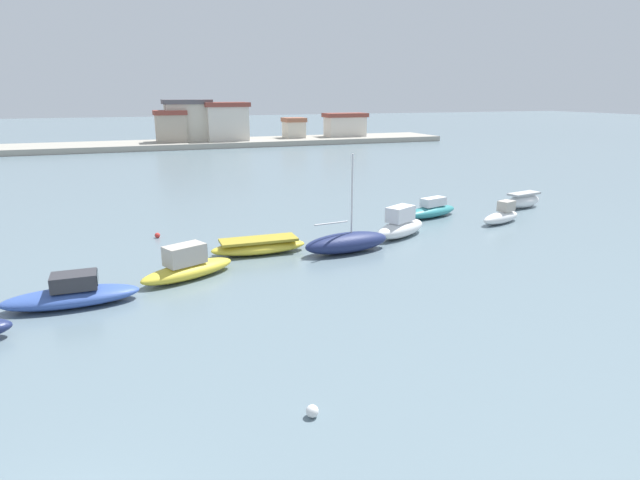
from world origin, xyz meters
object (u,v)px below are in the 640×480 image
object	(u,v)px
mooring_buoy_0	(312,411)
mooring_buoy_1	(157,235)
moored_boat_8	(502,216)
moored_boat_5	(347,242)
moored_boat_7	(431,210)
moored_boat_4	(259,246)
moored_boat_6	(401,226)
moored_boat_9	(523,200)
moored_boat_3	(187,267)
moored_boat_2	(72,295)

from	to	relation	value
mooring_buoy_0	mooring_buoy_1	size ratio (longest dim) A/B	1.10
moored_boat_8	mooring_buoy_1	distance (m)	22.38
moored_boat_5	moored_boat_7	distance (m)	10.66
moored_boat_4	moored_boat_6	distance (m)	8.94
mooring_buoy_0	mooring_buoy_1	distance (m)	20.81
moored_boat_6	moored_boat_7	xyz separation A→B (m)	(4.61, 3.95, -0.20)
moored_boat_5	moored_boat_9	xyz separation A→B (m)	(17.23, 6.07, 0.00)
moored_boat_4	mooring_buoy_0	distance (m)	15.53
moored_boat_3	moored_boat_8	distance (m)	21.53
moored_boat_3	moored_boat_9	distance (m)	27.00
moored_boat_9	mooring_buoy_0	size ratio (longest dim) A/B	10.10
moored_boat_5	mooring_buoy_1	size ratio (longest dim) A/B	16.90
moored_boat_3	mooring_buoy_1	distance (m)	8.14
moored_boat_3	moored_boat_7	xyz separation A→B (m)	(17.69, 7.11, -0.09)
moored_boat_5	moored_boat_6	xyz separation A→B (m)	(4.34, 1.84, 0.14)
moored_boat_5	moored_boat_6	distance (m)	4.71
moored_boat_5	moored_boat_7	xyz separation A→B (m)	(8.95, 5.79, -0.06)
moored_boat_8	moored_boat_4	bearing A→B (deg)	165.19
moored_boat_2	moored_boat_5	xyz separation A→B (m)	(13.61, 3.04, 0.08)
moored_boat_5	moored_boat_8	xyz separation A→B (m)	(12.43, 2.58, -0.05)
moored_boat_2	moored_boat_9	distance (m)	32.16
moored_boat_4	mooring_buoy_1	bearing A→B (deg)	134.25
moored_boat_3	moored_boat_9	size ratio (longest dim) A/B	1.39
moored_boat_3	moored_boat_6	distance (m)	13.45
moored_boat_4	mooring_buoy_1	xyz separation A→B (m)	(-4.95, 5.31, -0.24)
moored_boat_9	moored_boat_6	bearing A→B (deg)	-173.52
moored_boat_7	moored_boat_2	bearing A→B (deg)	-174.36
moored_boat_5	moored_boat_9	distance (m)	18.27
moored_boat_5	mooring_buoy_0	size ratio (longest dim) A/B	15.30
moored_boat_9	moored_boat_7	bearing A→B (deg)	170.27
moored_boat_5	moored_boat_9	world-z (taller)	moored_boat_5
moored_boat_2	moored_boat_7	bearing A→B (deg)	21.28
moored_boat_5	mooring_buoy_0	distance (m)	15.56
moored_boat_4	moored_boat_5	xyz separation A→B (m)	(4.59, -1.46, 0.16)
moored_boat_3	moored_boat_6	size ratio (longest dim) A/B	1.09
moored_boat_7	moored_boat_8	xyz separation A→B (m)	(3.49, -3.21, 0.02)
moored_boat_9	mooring_buoy_0	xyz separation A→B (m)	(-24.25, -19.95, -0.39)
moored_boat_4	moored_boat_7	xyz separation A→B (m)	(13.54, 4.33, 0.10)
moored_boat_6	moored_boat_9	world-z (taller)	moored_boat_6
moored_boat_5	mooring_buoy_0	xyz separation A→B (m)	(-7.01, -13.89, -0.38)
mooring_buoy_0	mooring_buoy_1	xyz separation A→B (m)	(-2.53, 20.66, -0.02)
moored_boat_4	moored_boat_5	size ratio (longest dim) A/B	0.97
moored_boat_2	mooring_buoy_0	distance (m)	12.69
mooring_buoy_0	moored_boat_7	bearing A→B (deg)	50.94
moored_boat_3	moored_boat_2	bearing A→B (deg)	175.63
moored_boat_6	moored_boat_8	size ratio (longest dim) A/B	1.20
moored_boat_4	moored_boat_7	distance (m)	14.22
moored_boat_7	moored_boat_9	distance (m)	8.29
mooring_buoy_1	moored_boat_7	bearing A→B (deg)	-3.05
moored_boat_2	mooring_buoy_0	world-z (taller)	moored_boat_2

